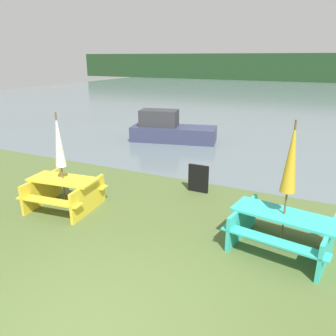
# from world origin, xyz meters

# --- Properties ---
(ground_plane) EXTENTS (60.00, 60.00, 0.00)m
(ground_plane) POSITION_xyz_m (0.00, 0.00, 0.00)
(ground_plane) COLOR #516633
(water) EXTENTS (60.00, 50.00, 0.00)m
(water) POSITION_xyz_m (0.00, 30.79, -0.00)
(water) COLOR slate
(water) RESTS_ON ground_plane
(far_treeline) EXTENTS (80.00, 1.60, 4.00)m
(far_treeline) POSITION_xyz_m (0.00, 50.79, 2.00)
(far_treeline) COLOR #1E3D1E
(far_treeline) RESTS_ON water
(picnic_table_yellow) EXTENTS (1.73, 1.55, 0.75)m
(picnic_table_yellow) POSITION_xyz_m (-2.89, 2.82, 0.45)
(picnic_table_yellow) COLOR yellow
(picnic_table_yellow) RESTS_ON ground_plane
(picnic_table_teal) EXTENTS (2.05, 1.66, 0.73)m
(picnic_table_teal) POSITION_xyz_m (2.02, 3.19, 0.45)
(picnic_table_teal) COLOR #33B7A8
(picnic_table_teal) RESTS_ON ground_plane
(umbrella_white) EXTENTS (0.25, 0.25, 2.30)m
(umbrella_white) POSITION_xyz_m (-2.89, 2.82, 1.66)
(umbrella_white) COLOR brown
(umbrella_white) RESTS_ON ground_plane
(umbrella_gold) EXTENTS (0.27, 0.27, 2.46)m
(umbrella_gold) POSITION_xyz_m (2.02, 3.19, 1.80)
(umbrella_gold) COLOR brown
(umbrella_gold) RESTS_ON ground_plane
(boat) EXTENTS (3.80, 2.10, 1.32)m
(boat) POSITION_xyz_m (-3.47, 9.96, 0.48)
(boat) COLOR #333856
(boat) RESTS_ON water
(signboard) EXTENTS (0.55, 0.08, 0.75)m
(signboard) POSITION_xyz_m (-0.37, 5.13, 0.38)
(signboard) COLOR black
(signboard) RESTS_ON ground_plane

